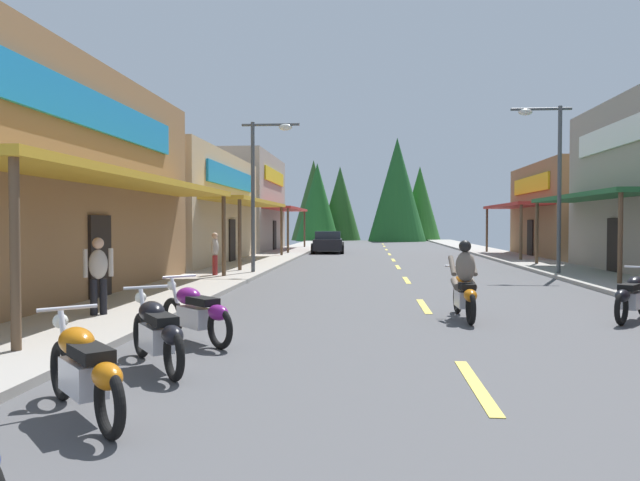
# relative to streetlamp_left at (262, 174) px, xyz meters

# --- Properties ---
(ground) EXTENTS (10.21, 83.44, 0.10)m
(ground) POSITION_rel_streetlamp_left_xyz_m (5.16, 4.24, -3.75)
(ground) COLOR #4C4C4F
(sidewalk_left) EXTENTS (2.67, 83.44, 0.12)m
(sidewalk_left) POSITION_rel_streetlamp_left_xyz_m (-1.28, 4.24, -3.64)
(sidewalk_left) COLOR #9E9991
(sidewalk_left) RESTS_ON ground
(sidewalk_right) EXTENTS (2.67, 83.44, 0.12)m
(sidewalk_right) POSITION_rel_streetlamp_left_xyz_m (11.60, 4.24, -3.64)
(sidewalk_right) COLOR #9E9991
(sidewalk_right) RESTS_ON ground
(centerline_dashes) EXTENTS (0.16, 56.77, 0.01)m
(centerline_dashes) POSITION_rel_streetlamp_left_xyz_m (5.16, 6.87, -3.70)
(centerline_dashes) COLOR #E0C64C
(centerline_dashes) RESTS_ON ground
(storefront_left_middle) EXTENTS (10.43, 12.65, 5.20)m
(storefront_left_middle) POSITION_rel_streetlamp_left_xyz_m (-6.89, 6.29, -1.10)
(storefront_left_middle) COLOR tan
(storefront_left_middle) RESTS_ON ground
(storefront_left_far) EXTENTS (10.46, 10.90, 6.55)m
(storefront_left_far) POSITION_rel_streetlamp_left_xyz_m (-6.92, 19.16, -0.43)
(storefront_left_far) COLOR gray
(storefront_left_far) RESTS_ON ground
(storefront_right_far) EXTENTS (9.94, 9.95, 5.22)m
(storefront_right_far) POSITION_rel_streetlamp_left_xyz_m (16.96, 12.66, -1.09)
(storefront_right_far) COLOR olive
(storefront_right_far) RESTS_ON ground
(streetlamp_left) EXTENTS (2.12, 0.30, 5.60)m
(streetlamp_left) POSITION_rel_streetlamp_left_xyz_m (0.00, 0.00, 0.00)
(streetlamp_left) COLOR #474C51
(streetlamp_left) RESTS_ON ground
(streetlamp_right) EXTENTS (2.12, 0.30, 6.07)m
(streetlamp_right) POSITION_rel_streetlamp_left_xyz_m (10.34, 0.28, 0.27)
(streetlamp_right) COLOR #474C51
(streetlamp_right) RESTS_ON ground
(motorcycle_parked_right_4) EXTENTS (1.39, 1.76, 1.04)m
(motorcycle_parked_right_4) POSITION_rel_streetlamp_left_xyz_m (9.03, -9.67, -3.22)
(motorcycle_parked_right_4) COLOR black
(motorcycle_parked_right_4) RESTS_ON ground
(motorcycle_parked_left_1) EXTENTS (1.53, 1.64, 1.04)m
(motorcycle_parked_left_1) POSITION_rel_streetlamp_left_xyz_m (1.15, -16.20, -3.22)
(motorcycle_parked_left_1) COLOR black
(motorcycle_parked_left_1) RESTS_ON ground
(motorcycle_parked_left_2) EXTENTS (1.33, 1.80, 1.04)m
(motorcycle_parked_left_2) POSITION_rel_streetlamp_left_xyz_m (1.15, -14.20, -3.22)
(motorcycle_parked_left_2) COLOR black
(motorcycle_parked_left_2) RESTS_ON ground
(motorcycle_parked_left_3) EXTENTS (1.61, 1.56, 1.04)m
(motorcycle_parked_left_3) POSITION_rel_streetlamp_left_xyz_m (1.15, -12.43, -3.22)
(motorcycle_parked_left_3) COLOR black
(motorcycle_parked_left_3) RESTS_ON ground
(rider_cruising_lead) EXTENTS (0.60, 2.14, 1.57)m
(rider_cruising_lead) POSITION_rel_streetlamp_left_xyz_m (5.79, -9.74, -3.05)
(rider_cruising_lead) COLOR black
(rider_cruising_lead) RESTS_ON ground
(pedestrian_by_shop) EXTENTS (0.27, 0.57, 1.59)m
(pedestrian_by_shop) POSITION_rel_streetlamp_left_xyz_m (-1.40, -1.42, -2.79)
(pedestrian_by_shop) COLOR maroon
(pedestrian_by_shop) RESTS_ON ground
(pedestrian_browsing) EXTENTS (0.46, 0.43, 1.62)m
(pedestrian_browsing) POSITION_rel_streetlamp_left_xyz_m (-1.34, -10.52, -2.77)
(pedestrian_browsing) COLOR black
(pedestrian_browsing) RESTS_ON ground
(parked_car_curbside) EXTENTS (2.21, 4.37, 1.40)m
(parked_car_curbside) POSITION_rel_streetlamp_left_xyz_m (1.26, 17.05, -3.02)
(parked_car_curbside) COLOR black
(parked_car_curbside) RESTS_ON ground
(treeline_backdrop) EXTENTS (16.93, 9.29, 11.11)m
(treeline_backdrop) POSITION_rel_streetlamp_left_xyz_m (4.12, 44.86, 1.19)
(treeline_backdrop) COLOR #216423
(treeline_backdrop) RESTS_ON ground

